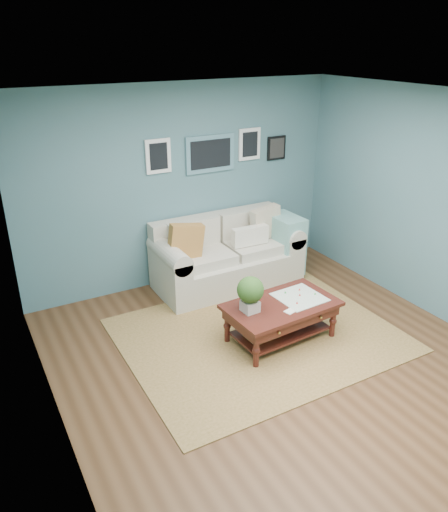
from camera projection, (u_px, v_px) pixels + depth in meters
room_shell at (291, 247)px, 4.77m from camera, size 5.00×5.02×2.70m
area_rug at (259, 335)px, 5.83m from camera, size 3.06×2.45×0.01m
loveseat at (232, 254)px, 6.94m from camera, size 2.04×0.93×1.05m
coffee_table at (276, 311)px, 5.58m from camera, size 1.29×0.80×0.88m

